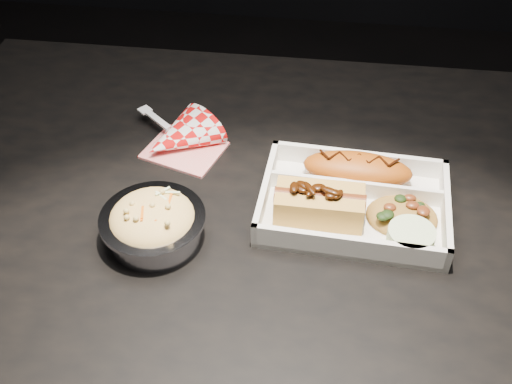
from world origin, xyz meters
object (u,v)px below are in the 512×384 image
(dining_table, at_px, (298,254))
(food_tray, at_px, (353,205))
(foil_coleslaw_cup, at_px, (153,222))
(fried_pastry, at_px, (357,169))
(hotdog, at_px, (319,202))
(napkin_fork, at_px, (179,138))

(dining_table, bearing_deg, food_tray, 4.98)
(foil_coleslaw_cup, bearing_deg, food_tray, 18.25)
(fried_pastry, bearing_deg, food_tray, -93.09)
(hotdog, bearing_deg, dining_table, 143.37)
(dining_table, bearing_deg, fried_pastry, 39.90)
(dining_table, height_order, napkin_fork, napkin_fork)
(food_tray, distance_m, fried_pastry, 0.06)
(hotdog, relative_size, foil_coleslaw_cup, 0.88)
(hotdog, bearing_deg, fried_pastry, 58.80)
(fried_pastry, height_order, foil_coleslaw_cup, foil_coleslaw_cup)
(food_tray, bearing_deg, foil_coleslaw_cup, -158.66)
(food_tray, xyz_separation_m, fried_pastry, (0.00, 0.06, 0.02))
(foil_coleslaw_cup, bearing_deg, fried_pastry, 28.30)
(hotdog, distance_m, foil_coleslaw_cup, 0.22)
(dining_table, relative_size, food_tray, 4.63)
(dining_table, distance_m, food_tray, 0.12)
(fried_pastry, relative_size, napkin_fork, 0.98)
(food_tray, height_order, napkin_fork, napkin_fork)
(fried_pastry, bearing_deg, napkin_fork, 168.70)
(napkin_fork, bearing_deg, foil_coleslaw_cup, -45.76)
(dining_table, height_order, food_tray, food_tray)
(food_tray, relative_size, foil_coleslaw_cup, 1.90)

